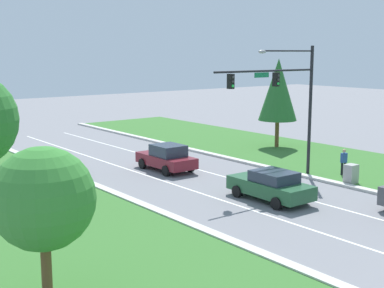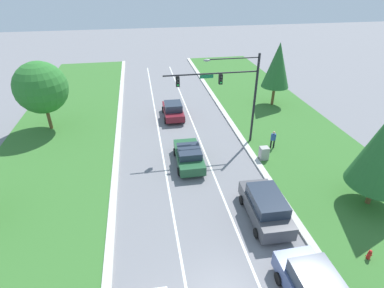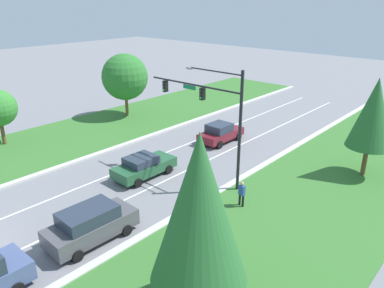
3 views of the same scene
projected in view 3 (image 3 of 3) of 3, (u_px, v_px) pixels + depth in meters
traffic_signal_mast at (212, 107)px, 24.33m from camera, size 7.83×0.41×7.95m
burgundy_sedan at (220, 133)px, 32.92m from camera, size 2.15×4.43×1.71m
graphite_suv at (91, 224)px, 19.42m from camera, size 2.32×4.81×1.88m
forest_sedan at (144, 166)px, 26.52m from camera, size 2.22×4.67×1.58m
utility_cabinet at (207, 200)px, 22.47m from camera, size 0.70×0.60×1.17m
pedestrian at (242, 193)px, 22.55m from camera, size 0.41×0.27×1.69m
conifer_near_right_tree at (373, 113)px, 25.24m from camera, size 3.04×3.04×7.10m
oak_near_left_tree at (125, 77)px, 38.84m from camera, size 4.80×4.80×6.67m
conifer_far_right_tree at (199, 210)px, 13.52m from camera, size 3.78×3.78×7.78m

